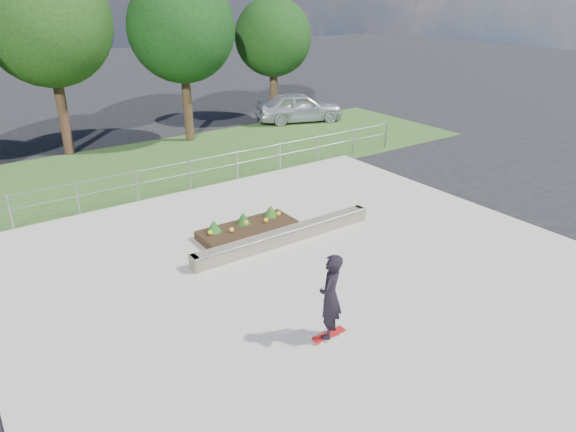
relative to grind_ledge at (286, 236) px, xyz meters
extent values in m
plane|color=black|center=(-0.42, -1.92, -0.26)|extent=(120.00, 120.00, 0.00)
cube|color=#2F5220|center=(-0.42, 9.08, -0.25)|extent=(30.00, 8.00, 0.02)
cube|color=#ABA898|center=(-0.42, -1.92, -0.23)|extent=(15.00, 15.00, 0.06)
cylinder|color=#97999F|center=(-6.42, 5.58, 0.34)|extent=(0.06, 0.06, 1.20)
cylinder|color=gray|center=(-4.42, 5.58, 0.34)|extent=(0.06, 0.06, 1.20)
cylinder|color=gray|center=(-2.42, 5.58, 0.34)|extent=(0.06, 0.06, 1.20)
cylinder|color=gray|center=(-0.42, 5.58, 0.34)|extent=(0.06, 0.06, 1.20)
cylinder|color=#95989E|center=(1.58, 5.58, 0.34)|extent=(0.06, 0.06, 1.20)
cylinder|color=#979AA0|center=(3.58, 5.58, 0.34)|extent=(0.06, 0.06, 1.20)
cylinder|color=gray|center=(5.58, 5.58, 0.34)|extent=(0.06, 0.06, 1.20)
cylinder|color=#919499|center=(7.58, 5.58, 0.34)|extent=(0.06, 0.06, 1.20)
cylinder|color=gray|center=(9.58, 5.58, 0.34)|extent=(0.06, 0.06, 1.20)
cylinder|color=gray|center=(-0.42, 5.58, 0.89)|extent=(20.00, 0.04, 0.04)
cylinder|color=gray|center=(-0.42, 5.58, 0.44)|extent=(20.00, 0.04, 0.04)
cylinder|color=#321E14|center=(-2.92, 13.08, 1.42)|extent=(0.44, 0.44, 3.38)
sphere|color=black|center=(-2.92, 13.08, 5.36)|extent=(5.25, 5.25, 5.25)
cylinder|color=#2F2013|center=(2.58, 12.08, 1.31)|extent=(0.44, 0.44, 3.15)
sphere|color=black|center=(2.58, 12.08, 4.99)|extent=(4.90, 4.90, 4.90)
cylinder|color=#342415|center=(8.58, 13.58, 1.09)|extent=(0.44, 0.44, 2.70)
sphere|color=black|center=(8.58, 13.58, 4.24)|extent=(4.20, 4.20, 4.20)
cube|color=brown|center=(0.00, 0.00, 0.00)|extent=(6.00, 0.40, 0.40)
cylinder|color=gray|center=(0.00, -0.20, 0.20)|extent=(6.00, 0.06, 0.06)
cube|color=brown|center=(-2.90, 0.00, 0.00)|extent=(0.15, 0.42, 0.40)
cube|color=#69594D|center=(2.90, 0.00, 0.00)|extent=(0.15, 0.42, 0.40)
cube|color=black|center=(-0.63, 1.12, -0.08)|extent=(3.00, 1.20, 0.25)
sphere|color=yellow|center=(-1.83, 1.22, 0.13)|extent=(0.14, 0.14, 0.14)
sphere|color=yellow|center=(-1.23, 1.02, 0.13)|extent=(0.14, 0.14, 0.14)
sphere|color=gold|center=(-0.63, 1.22, 0.13)|extent=(0.14, 0.14, 0.14)
sphere|color=yellow|center=(-0.03, 1.02, 0.13)|extent=(0.14, 0.14, 0.14)
sphere|color=yellow|center=(0.57, 1.22, 0.13)|extent=(0.14, 0.14, 0.14)
cone|color=#194C15|center=(-1.63, 1.37, 0.23)|extent=(0.44, 0.44, 0.36)
cone|color=#154012|center=(-0.63, 1.37, 0.23)|extent=(0.44, 0.44, 0.36)
cone|color=#204A15|center=(0.37, 1.37, 0.23)|extent=(0.44, 0.44, 0.36)
cylinder|color=silver|center=(-2.09, -4.34, -0.18)|extent=(0.05, 0.03, 0.05)
cylinder|color=silver|center=(-2.09, -4.16, -0.18)|extent=(0.05, 0.03, 0.05)
cylinder|color=white|center=(-1.57, -4.34, -0.18)|extent=(0.05, 0.03, 0.05)
cylinder|color=white|center=(-1.57, -4.16, -0.18)|extent=(0.05, 0.03, 0.05)
cylinder|color=gray|center=(-2.09, -4.25, -0.15)|extent=(0.02, 0.18, 0.02)
cylinder|color=gray|center=(-1.57, -4.25, -0.15)|extent=(0.02, 0.18, 0.02)
cube|color=#A51514|center=(-1.83, -4.25, -0.13)|extent=(0.80, 0.21, 0.02)
imported|color=black|center=(-1.83, -4.25, 0.83)|extent=(0.83, 0.76, 1.90)
imported|color=#B6BBC1|center=(9.36, 12.18, 0.56)|extent=(5.22, 3.43, 1.65)
camera|label=1|loc=(-7.69, -11.10, 6.59)|focal=32.00mm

